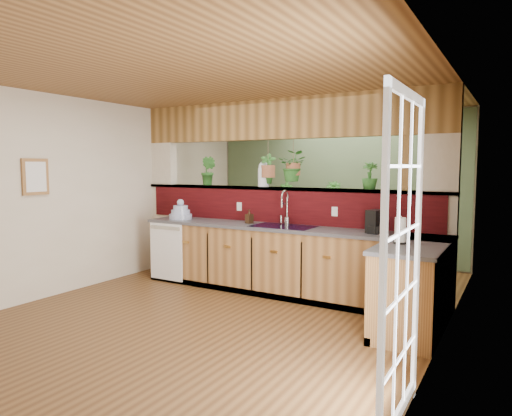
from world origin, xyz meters
The scene contains 28 objects.
ground centered at (0.00, 0.00, 0.00)m, with size 4.60×7.00×0.01m, color #543519.
ceiling centered at (0.00, 0.00, 2.60)m, with size 4.60×7.00×0.01m, color brown.
wall_back centered at (0.00, 3.50, 1.30)m, with size 4.60×0.02×2.60m, color beige.
wall_left centered at (-2.30, 0.00, 1.30)m, with size 0.02×7.00×2.60m, color beige.
wall_right centered at (2.30, 0.00, 1.30)m, with size 0.02×7.00×2.60m, color beige.
pass_through_partition centered at (0.03, 1.35, 1.19)m, with size 4.60×0.21×2.60m.
pass_through_ledge centered at (0.00, 1.35, 1.37)m, with size 4.60×0.21×0.04m, color brown.
header_beam centered at (0.00, 1.35, 2.33)m, with size 4.60×0.15×0.55m, color brown.
sage_backwall centered at (0.00, 3.48, 1.30)m, with size 4.55×0.02×2.55m, color #4F6645.
countertop centered at (0.84, 0.87, 0.45)m, with size 4.14×1.52×0.90m.
dishwasher centered at (-1.48, 0.66, 0.46)m, with size 0.58×0.03×0.82m.
navy_sink centered at (0.25, 0.98, 0.82)m, with size 0.82×0.50×0.18m.
french_door centered at (2.27, -1.30, 1.05)m, with size 0.06×1.02×2.16m, color white.
framed_print centered at (-2.27, -0.80, 1.55)m, with size 0.04×0.35×0.45m.
faucet centered at (0.20, 1.13, 1.15)m, with size 0.21×0.21×0.47m.
dish_stack centered at (-1.43, 0.94, 0.99)m, with size 0.34×0.34×0.30m.
soap_dispenser centered at (-0.28, 1.01, 1.00)m, with size 0.09×0.09×0.19m, color #392514.
coffee_maker centered at (1.46, 0.98, 1.03)m, with size 0.15×0.25×0.27m.
paper_towel centered at (1.87, 0.38, 1.03)m, with size 0.13×0.13×0.28m.
glass_jar centered at (-0.25, 1.35, 1.57)m, with size 0.16×0.16×0.35m.
ledge_plant_left centered at (-1.22, 1.35, 1.61)m, with size 0.24×0.19×0.44m, color #24571E.
ledge_plant_right centered at (1.27, 1.35, 1.56)m, with size 0.19×0.19×0.34m, color #24571E.
hanging_plant_a centered at (-0.18, 1.35, 1.78)m, with size 0.26×0.22×0.56m.
hanging_plant_b centered at (0.21, 1.35, 1.86)m, with size 0.43×0.39×0.54m.
shelving_console centered at (-0.30, 3.25, 0.50)m, with size 1.34×0.36×0.89m, color black.
shelf_plant_a centered at (-0.84, 3.25, 1.17)m, with size 0.24×0.16×0.45m, color #24571E.
shelf_plant_b centered at (0.07, 3.25, 1.18)m, with size 0.26×0.26×0.47m, color #24571E.
floor_plant centered at (1.36, 2.48, 0.40)m, with size 0.71×0.62×0.79m, color #24571E.
Camera 1 is at (2.92, -4.28, 1.68)m, focal length 32.00 mm.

